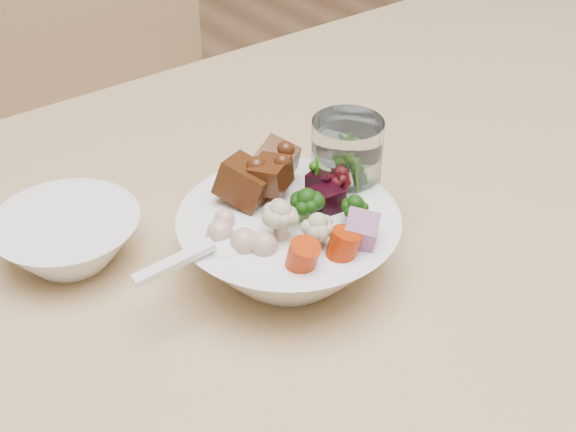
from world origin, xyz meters
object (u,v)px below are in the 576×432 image
at_px(dining_table, 460,266).
at_px(chair_far, 118,134).
at_px(food_bowl, 289,238).
at_px(water_glass, 345,179).
at_px(side_bowl, 69,239).

height_order(dining_table, chair_far, chair_far).
distance_m(chair_far, food_bowl, 0.75).
distance_m(chair_far, water_glass, 0.72).
distance_m(food_bowl, water_glass, 0.09).
xyz_separation_m(dining_table, side_bowl, (-0.36, 0.17, 0.10)).
relative_size(water_glass, side_bowl, 0.85).
height_order(dining_table, water_glass, water_glass).
bearing_deg(side_bowl, dining_table, -25.77).
bearing_deg(chair_far, side_bowl, -113.56).
relative_size(chair_far, water_glass, 8.33).
bearing_deg(chair_far, dining_table, -80.16).
xyz_separation_m(water_glass, side_bowl, (-0.24, 0.11, -0.03)).
xyz_separation_m(food_bowl, water_glass, (0.08, 0.02, 0.02)).
xyz_separation_m(dining_table, chair_far, (-0.05, 0.72, -0.15)).
height_order(dining_table, side_bowl, side_bowl).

